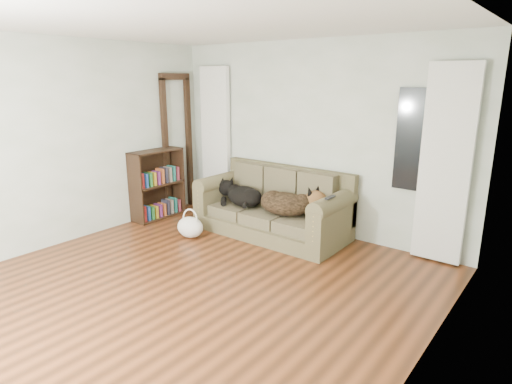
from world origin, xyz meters
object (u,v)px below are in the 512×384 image
Objects in this scene: tote_bag at (190,226)px; dog_shepherd at (289,204)px; bookshelf at (157,186)px; sofa at (271,203)px; dog_black_lab at (242,196)px.

dog_shepherd is at bearing 34.48° from tote_bag.
bookshelf is at bearing 8.41° from dog_shepherd.
dog_shepherd is 0.70× the size of bookshelf.
dog_shepherd is at bearing -5.84° from sofa.
sofa reaches higher than tote_bag.
tote_bag is 0.37× the size of bookshelf.
dog_black_lab is 0.87× the size of dog_shepherd.
bookshelf is (-2.12, -0.44, 0.01)m from dog_shepherd.
sofa is at bearing 19.38° from bookshelf.
bookshelf reaches higher than sofa.
bookshelf reaches higher than dog_black_lab.
dog_shepherd is at bearing 25.77° from dog_black_lab.
bookshelf reaches higher than dog_shepherd.
bookshelf is (-1.82, -0.47, 0.05)m from sofa.
bookshelf reaches higher than tote_bag.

